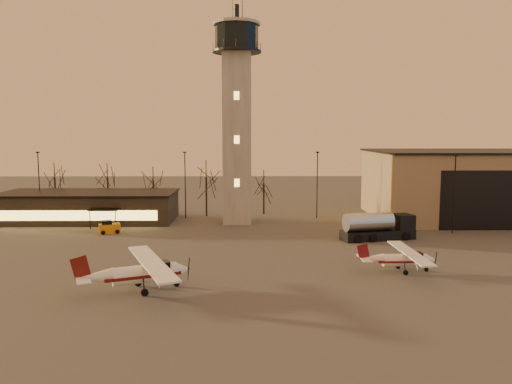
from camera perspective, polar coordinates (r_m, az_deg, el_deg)
ground at (r=43.10m, az=-3.18°, el=-10.62°), size 220.00×220.00×0.00m
control_tower at (r=71.22m, az=-2.18°, el=9.50°), size 6.80×6.80×32.60m
hangar at (r=82.83m, az=23.69°, el=0.81°), size 30.60×20.60×10.30m
terminal at (r=77.63m, az=-18.55°, el=-1.56°), size 25.40×12.20×4.30m
light_poles at (r=72.50m, az=-1.73°, el=0.82°), size 58.50×12.25×10.14m
tree_row at (r=82.06m, az=-11.59°, el=1.74°), size 37.20×9.20×8.80m
cessna_front at (r=48.90m, az=16.77°, el=-7.67°), size 7.78×9.84×2.72m
cessna_rear at (r=42.41m, az=-12.36°, el=-9.39°), size 10.02×12.09×3.44m
fuel_truck at (r=62.54m, az=13.72°, el=-4.10°), size 9.33×4.60×3.33m
service_cart at (r=67.39m, az=-16.44°, el=-4.01°), size 2.95×2.38×1.66m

